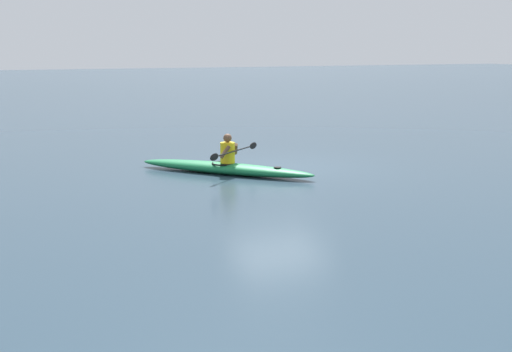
# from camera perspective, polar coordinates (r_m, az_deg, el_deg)

# --- Properties ---
(ground_plane) EXTENTS (160.00, 160.00, 0.00)m
(ground_plane) POSITION_cam_1_polar(r_m,az_deg,el_deg) (18.17, 1.83, 0.76)
(ground_plane) COLOR #283D4C
(kayak) EXTENTS (3.58, 4.04, 0.28)m
(kayak) POSITION_cam_1_polar(r_m,az_deg,el_deg) (17.18, -2.59, 0.65)
(kayak) COLOR #19723F
(kayak) RESTS_ON ground
(kayaker) EXTENTS (1.90, 1.63, 0.72)m
(kayaker) POSITION_cam_1_polar(r_m,az_deg,el_deg) (17.06, -2.28, 2.07)
(kayaker) COLOR yellow
(kayaker) RESTS_ON kayak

